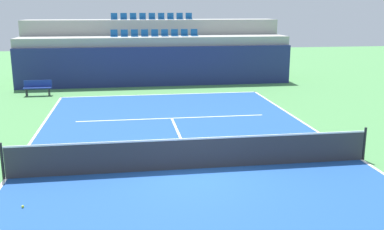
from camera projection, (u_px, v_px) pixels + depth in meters
name	position (u px, v px, depth m)	size (l,w,h in m)	color
ground_plane	(194.00, 169.00, 13.52)	(80.00, 80.00, 0.00)	#4C8C4C
court_surface	(194.00, 169.00, 13.52)	(11.00, 24.00, 0.01)	#1E4C99
baseline_far	(161.00, 95.00, 25.00)	(11.00, 0.10, 0.00)	white
sideline_left	(6.00, 179.00, 12.73)	(0.10, 24.00, 0.00)	white
sideline_right	(361.00, 160.00, 14.32)	(0.10, 24.00, 0.00)	white
service_line_far	(172.00, 118.00, 19.67)	(8.26, 0.10, 0.00)	white
centre_service_line	(181.00, 139.00, 16.60)	(0.10, 6.40, 0.00)	white
back_wall	(157.00, 67.00, 27.49)	(17.04, 0.30, 2.43)	navy
stands_tier_lower	(155.00, 60.00, 28.73)	(17.04, 2.40, 2.97)	#9E9E99
stands_tier_upper	(153.00, 49.00, 30.92)	(17.04, 2.40, 3.97)	#9E9E99
seating_row_lower	(155.00, 34.00, 28.44)	(5.56, 0.44, 0.44)	#145193
seating_row_upper	(152.00, 18.00, 30.51)	(5.56, 0.44, 0.44)	#145193
tennis_net	(194.00, 153.00, 13.41)	(11.08, 0.08, 1.07)	black
player_bench	(38.00, 87.00, 24.65)	(1.50, 0.40, 0.85)	navy
tennis_ball_0	(23.00, 206.00, 10.88)	(0.07, 0.07, 0.07)	#CCE033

